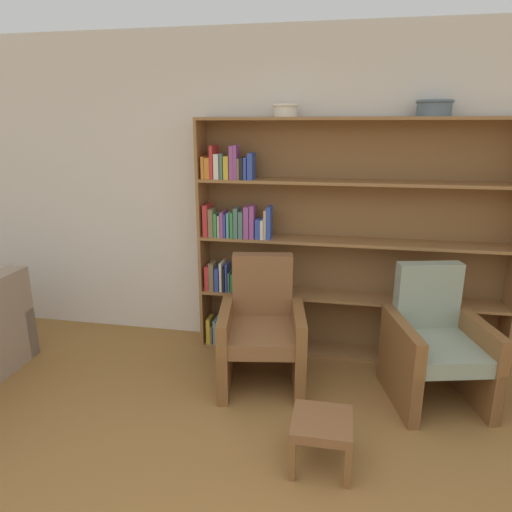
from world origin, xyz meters
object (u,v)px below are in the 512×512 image
armchair_leather (262,331)px  footstool (322,427)px  bowl_cream (434,107)px  bowl_stoneware (286,110)px  bookshelf (326,241)px  armchair_cushioned (435,345)px

armchair_leather → footstool: armchair_leather is taller
bowl_cream → footstool: size_ratio=0.79×
bowl_stoneware → footstool: bowl_stoneware is taller
bookshelf → bowl_stoneware: (-0.36, -0.03, 1.07)m
bookshelf → bowl_stoneware: bearing=-175.6°
bowl_stoneware → armchair_leather: bowl_stoneware is taller
armchair_cushioned → footstool: 1.19m
bookshelf → bowl_cream: (0.76, -0.03, 1.08)m
armchair_cushioned → footstool: armchair_cushioned is taller
bowl_cream → armchair_cushioned: 1.77m
armchair_leather → armchair_cushioned: same height
bookshelf → footstool: bearing=-87.3°
armchair_leather → bookshelf: bearing=-136.0°
bowl_stoneware → bowl_cream: (1.12, -0.00, 0.01)m
bowl_stoneware → armchair_leather: 1.76m
bookshelf → bowl_cream: 1.32m
armchair_cushioned → armchair_leather: bearing=-13.8°
armchair_leather → bowl_stoneware: bearing=-107.6°
bookshelf → armchair_leather: bearing=-126.7°
bowl_cream → bowl_stoneware: bearing=180.0°
bowl_cream → armchair_leather: 2.14m
footstool → bowl_cream: bearing=64.5°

